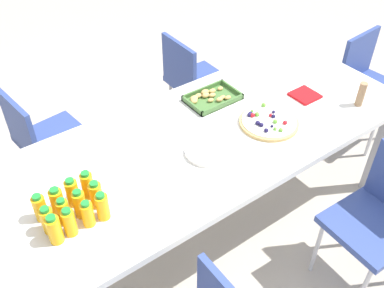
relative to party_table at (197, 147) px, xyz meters
The scene contains 23 objects.
ground_plane 0.69m from the party_table, ahead, with size 12.00×12.00×0.00m, color #B2A899.
party_table is the anchor object (origin of this frame).
chair_near_right 1.02m from the party_table, 53.84° to the right, with size 0.42×0.42×0.83m.
chair_far_right 1.03m from the party_table, 55.51° to the left, with size 0.40×0.40×0.83m.
chair_end 1.62m from the party_table, ahead, with size 0.43×0.43×0.83m.
chair_far_left 1.03m from the party_table, 125.52° to the left, with size 0.44×0.44×0.83m.
juice_bottle_0 0.89m from the party_table, 167.95° to the right, with size 0.06×0.06×0.15m.
juice_bottle_1 0.83m from the party_table, 167.05° to the right, with size 0.05×0.05×0.15m.
juice_bottle_2 0.75m from the party_table, 165.68° to the right, with size 0.05×0.05×0.13m.
juice_bottle_3 0.68m from the party_table, 164.02° to the right, with size 0.06×0.06×0.14m.
juice_bottle_4 0.88m from the party_table, behind, with size 0.06×0.06×0.14m.
juice_bottle_5 0.81m from the party_table, behind, with size 0.05×0.05×0.14m.
juice_bottle_6 0.74m from the party_table, behind, with size 0.06×0.06×0.15m.
juice_bottle_7 0.66m from the party_table, behind, with size 0.06×0.06×0.14m.
juice_bottle_8 0.88m from the party_table, behind, with size 0.06×0.06×0.14m.
juice_bottle_9 0.80m from the party_table, behind, with size 0.06×0.06×0.14m.
juice_bottle_10 0.73m from the party_table, behind, with size 0.06×0.06×0.15m.
juice_bottle_11 0.66m from the party_table, behind, with size 0.06×0.06×0.15m.
fruit_pizza 0.42m from the party_table, 16.94° to the right, with size 0.33×0.33×0.05m.
snack_tray 0.39m from the party_table, 41.50° to the left, with size 0.31×0.21×0.04m.
plate_stack 0.14m from the party_table, 105.37° to the right, with size 0.22×0.22×0.02m.
napkin_stack 0.77m from the party_table, ahead, with size 0.15×0.15×0.02m, color red.
cardboard_tube 1.01m from the party_table, 17.51° to the right, with size 0.04×0.04×0.15m, color #9E7A56.
Camera 1 is at (-1.08, -1.43, 2.25)m, focal length 41.14 mm.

